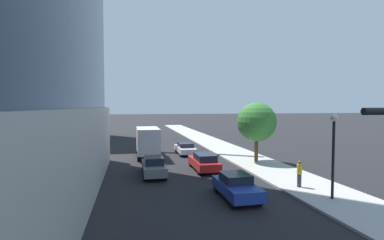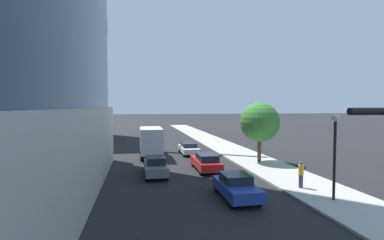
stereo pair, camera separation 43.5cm
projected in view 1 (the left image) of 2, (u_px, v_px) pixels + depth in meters
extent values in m
cube|color=#B2AFA8|center=(280.00, 173.00, 23.06)|extent=(4.60, 120.00, 0.15)
cube|color=#9E9B93|center=(50.00, 71.00, 46.24)|extent=(14.15, 15.07, 22.88)
cube|color=#1E9E70|center=(49.00, 9.00, 45.75)|extent=(15.00, 15.98, 3.00)
cube|color=gold|center=(72.00, 46.00, 42.58)|extent=(0.90, 0.90, 29.29)
cylinder|color=black|center=(333.00, 160.00, 16.44)|extent=(0.16, 0.16, 4.59)
sphere|color=silver|center=(334.00, 118.00, 16.32)|extent=(0.44, 0.44, 0.44)
cylinder|color=brown|center=(256.00, 149.00, 27.68)|extent=(0.36, 0.36, 2.47)
sphere|color=#387F33|center=(257.00, 122.00, 27.55)|extent=(3.83, 3.83, 3.83)
cube|color=red|center=(204.00, 163.00, 24.63)|extent=(1.85, 4.79, 0.65)
cube|color=#19212D|center=(205.00, 157.00, 24.14)|extent=(1.55, 2.36, 0.56)
cylinder|color=black|center=(191.00, 163.00, 26.06)|extent=(0.22, 0.69, 0.69)
cylinder|color=black|center=(208.00, 162.00, 26.40)|extent=(0.22, 0.69, 0.69)
cylinder|color=black|center=(199.00, 171.00, 22.88)|extent=(0.22, 0.69, 0.69)
cylinder|color=black|center=(218.00, 170.00, 23.23)|extent=(0.22, 0.69, 0.69)
cube|color=slate|center=(154.00, 168.00, 22.59)|extent=(1.73, 4.49, 0.69)
cube|color=#19212D|center=(154.00, 160.00, 22.38)|extent=(1.46, 1.97, 0.57)
cylinder|color=black|center=(143.00, 168.00, 23.93)|extent=(0.22, 0.72, 0.72)
cylinder|color=black|center=(161.00, 167.00, 24.25)|extent=(0.22, 0.72, 0.72)
cylinder|color=black|center=(145.00, 176.00, 20.95)|extent=(0.22, 0.72, 0.72)
cylinder|color=black|center=(166.00, 175.00, 21.28)|extent=(0.22, 0.72, 0.72)
cube|color=#233D9E|center=(236.00, 188.00, 17.02)|extent=(1.87, 4.16, 0.65)
cube|color=#19212D|center=(236.00, 178.00, 17.15)|extent=(1.57, 1.86, 0.52)
cylinder|color=black|center=(216.00, 187.00, 18.24)|extent=(0.22, 0.72, 0.72)
cylinder|color=black|center=(240.00, 185.00, 18.59)|extent=(0.22, 0.72, 0.72)
cylinder|color=black|center=(232.00, 201.00, 15.48)|extent=(0.22, 0.72, 0.72)
cylinder|color=black|center=(259.00, 199.00, 15.83)|extent=(0.22, 0.72, 0.72)
cube|color=silver|center=(185.00, 149.00, 32.89)|extent=(1.85, 4.72, 0.57)
cube|color=#19212D|center=(185.00, 145.00, 32.72)|extent=(1.55, 2.34, 0.48)
cylinder|color=black|center=(176.00, 149.00, 34.29)|extent=(0.22, 0.70, 0.70)
cylinder|color=black|center=(189.00, 149.00, 34.64)|extent=(0.22, 0.70, 0.70)
cylinder|color=black|center=(181.00, 153.00, 31.16)|extent=(0.22, 0.70, 0.70)
cylinder|color=black|center=(195.00, 153.00, 31.51)|extent=(0.22, 0.70, 0.70)
cube|color=#B21E1E|center=(146.00, 139.00, 33.55)|extent=(2.28, 2.00, 2.00)
cube|color=silver|center=(148.00, 140.00, 29.98)|extent=(2.28, 4.99, 2.64)
cylinder|color=black|center=(137.00, 149.00, 33.39)|extent=(0.30, 1.06, 1.06)
cylinder|color=black|center=(154.00, 148.00, 33.82)|extent=(0.30, 1.06, 1.06)
cylinder|color=black|center=(139.00, 156.00, 28.62)|extent=(0.30, 1.06, 1.06)
cylinder|color=black|center=(158.00, 155.00, 29.05)|extent=(0.30, 1.06, 1.06)
cylinder|color=#38334C|center=(299.00, 180.00, 18.94)|extent=(0.28, 0.28, 0.87)
cylinder|color=gold|center=(299.00, 169.00, 18.90)|extent=(0.34, 0.34, 0.67)
sphere|color=brown|center=(300.00, 162.00, 18.88)|extent=(0.24, 0.24, 0.24)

